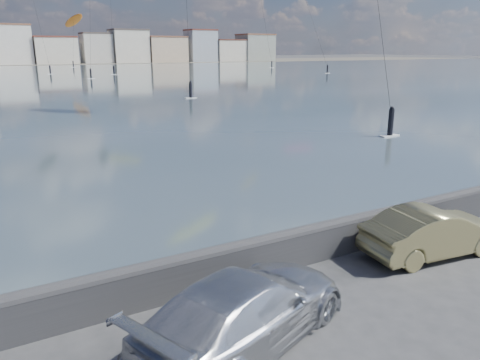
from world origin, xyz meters
The scene contains 5 objects.
ground centered at (0.00, 0.00, 0.00)m, with size 700.00×700.00×0.00m, color #333335.
seawall centered at (0.00, 2.70, 0.58)m, with size 400.00×0.36×1.08m.
car_silver centered at (-0.93, 0.43, 0.74)m, with size 2.07×5.09×1.48m, color silver.
car_champagne centered at (5.70, 1.35, 0.68)m, with size 1.45×4.15×1.37m, color tan.
kitesurfer_9 centered at (27.34, 156.27, 14.05)m, with size 6.81×14.43×16.90m.
Camera 1 is at (-5.03, -6.48, 5.61)m, focal length 35.00 mm.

